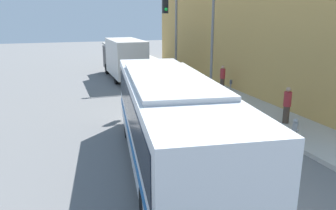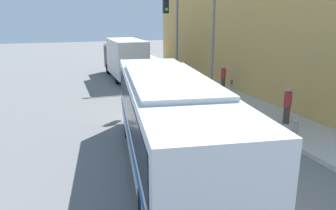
{
  "view_description": "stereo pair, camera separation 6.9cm",
  "coord_description": "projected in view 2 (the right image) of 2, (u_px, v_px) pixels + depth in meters",
  "views": [
    {
      "loc": [
        -3.79,
        -6.62,
        4.91
      ],
      "look_at": [
        0.42,
        5.71,
        1.35
      ],
      "focal_mm": 35.0,
      "sensor_mm": 36.0,
      "label": 1
    },
    {
      "loc": [
        -3.73,
        -6.64,
        4.91
      ],
      "look_at": [
        0.42,
        5.71,
        1.35
      ],
      "focal_mm": 35.0,
      "sensor_mm": 36.0,
      "label": 2
    }
  ],
  "objects": [
    {
      "name": "pedestrian_mid_block",
      "position": [
        223.0,
        78.0,
        21.36
      ],
      "size": [
        0.34,
        0.34,
        1.62
      ],
      "color": "#47382D",
      "rests_on": "sidewalk"
    },
    {
      "name": "fire_hydrant",
      "position": [
        295.0,
        128.0,
        13.16
      ],
      "size": [
        0.22,
        0.3,
        0.75
      ],
      "color": "#999999",
      "rests_on": "sidewalk"
    },
    {
      "name": "pedestrian_near_corner",
      "position": [
        287.0,
        105.0,
        14.72
      ],
      "size": [
        0.34,
        0.34,
        1.67
      ],
      "color": "#47382D",
      "rests_on": "sidewalk"
    },
    {
      "name": "street_lamp",
      "position": [
        173.0,
        20.0,
        25.41
      ],
      "size": [
        2.89,
        0.28,
        7.41
      ],
      "color": "slate",
      "rests_on": "sidewalk"
    },
    {
      "name": "parking_meter",
      "position": [
        231.0,
        88.0,
        17.84
      ],
      "size": [
        0.14,
        0.14,
        1.37
      ],
      "color": "slate",
      "rests_on": "sidewalk"
    },
    {
      "name": "delivery_truck",
      "position": [
        124.0,
        57.0,
        25.99
      ],
      "size": [
        2.25,
        7.74,
        3.16
      ],
      "color": "silver",
      "rests_on": "ground_plane"
    },
    {
      "name": "traffic_light_pole",
      "position": [
        197.0,
        28.0,
        19.26
      ],
      "size": [
        3.28,
        0.35,
        5.91
      ],
      "color": "slate",
      "rests_on": "sidewalk"
    },
    {
      "name": "building_facade",
      "position": [
        259.0,
        16.0,
        23.61
      ],
      "size": [
        6.0,
        26.89,
        9.73
      ],
      "color": "tan",
      "rests_on": "ground_plane"
    },
    {
      "name": "city_bus",
      "position": [
        168.0,
        117.0,
        10.34
      ],
      "size": [
        3.9,
        10.72,
        3.13
      ],
      "rotation": [
        0.0,
        0.0,
        -0.14
      ],
      "color": "silver",
      "rests_on": "ground_plane"
    },
    {
      "name": "sidewalk",
      "position": [
        175.0,
        73.0,
        28.59
      ],
      "size": [
        2.81,
        70.0,
        0.18
      ],
      "color": "#B7B2A8",
      "rests_on": "ground_plane"
    }
  ]
}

